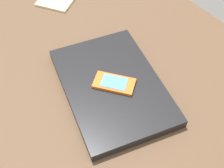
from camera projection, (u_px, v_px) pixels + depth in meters
The scene contains 3 objects.
desk_surface at pixel (125, 85), 83.96cm from camera, with size 120.00×80.00×3.00cm, color brown.
laptop_closed at pixel (112, 86), 80.26cm from camera, with size 34.65×23.78×2.49cm, color black.
cell_phone_on_laptop at pixel (114, 83), 78.61cm from camera, with size 11.42×10.50×0.97cm.
Camera 1 is at (-40.15, 34.63, 66.69)cm, focal length 49.91 mm.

